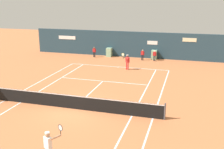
% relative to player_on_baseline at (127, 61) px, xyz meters
% --- Properties ---
extents(ground_plane, '(80.00, 80.00, 0.01)m').
position_rel_player_on_baseline_xyz_m(ground_plane, '(-1.14, -10.29, -0.94)').
color(ground_plane, '#C67042').
extents(tennis_net, '(12.10, 0.10, 1.07)m').
position_rel_player_on_baseline_xyz_m(tennis_net, '(-1.14, -10.87, -0.43)').
color(tennis_net, '#4C4C51').
rests_on(tennis_net, ground_plane).
extents(sponsor_back_wall, '(25.00, 1.02, 3.15)m').
position_rel_player_on_baseline_xyz_m(sponsor_back_wall, '(-1.12, 6.10, 0.58)').
color(sponsor_back_wall, '#233D4C').
rests_on(sponsor_back_wall, ground_plane).
extents(player_on_baseline, '(0.76, 0.64, 1.79)m').
position_rel_player_on_baseline_xyz_m(player_on_baseline, '(0.00, 0.00, 0.00)').
color(player_on_baseline, red).
rests_on(player_on_baseline, ground_plane).
extents(player_near_side, '(0.82, 0.63, 1.81)m').
position_rel_player_on_baseline_xyz_m(player_near_side, '(0.44, -16.85, 0.02)').
color(player_near_side, white).
rests_on(player_near_side, ground_plane).
extents(ball_kid_left_post, '(0.42, 0.21, 1.27)m').
position_rel_player_on_baseline_xyz_m(ball_kid_left_post, '(0.75, 4.71, -0.21)').
color(ball_kid_left_post, black).
rests_on(ball_kid_left_post, ground_plane).
extents(ball_kid_centre_post, '(0.41, 0.19, 1.25)m').
position_rel_player_on_baseline_xyz_m(ball_kid_centre_post, '(2.16, 4.71, -0.22)').
color(ball_kid_centre_post, black).
rests_on(ball_kid_centre_post, ground_plane).
extents(ball_kid_right_post, '(0.43, 0.18, 1.28)m').
position_rel_player_on_baseline_xyz_m(ball_kid_right_post, '(-5.26, 4.71, -0.21)').
color(ball_kid_right_post, black).
rests_on(ball_kid_right_post, ground_plane).
extents(tennis_ball_near_service_line, '(0.07, 0.07, 0.07)m').
position_rel_player_on_baseline_xyz_m(tennis_ball_near_service_line, '(2.66, -8.84, -0.91)').
color(tennis_ball_near_service_line, '#CCE033').
rests_on(tennis_ball_near_service_line, ground_plane).
extents(tennis_ball_by_sideline, '(0.07, 0.07, 0.07)m').
position_rel_player_on_baseline_xyz_m(tennis_ball_by_sideline, '(-3.42, -4.35, -0.91)').
color(tennis_ball_by_sideline, '#CCE033').
rests_on(tennis_ball_by_sideline, ground_plane).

